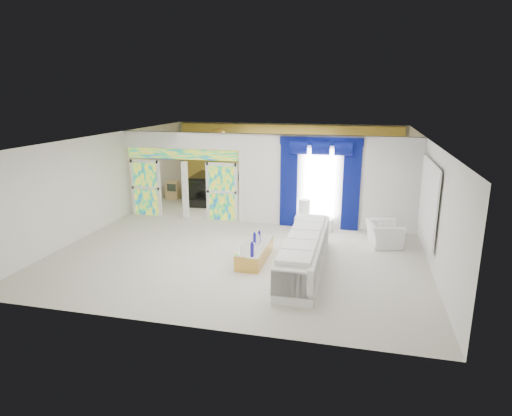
% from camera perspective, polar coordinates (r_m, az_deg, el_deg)
% --- Properties ---
extents(floor, '(12.00, 12.00, 0.00)m').
position_cam_1_polar(floor, '(13.94, -0.05, -3.07)').
color(floor, '#B7AF9E').
rests_on(floor, ground).
extents(dividing_wall, '(5.70, 0.18, 3.00)m').
position_cam_1_polar(dividing_wall, '(14.21, 9.38, 3.33)').
color(dividing_wall, white).
rests_on(dividing_wall, ground).
extents(dividing_header, '(4.30, 0.18, 0.55)m').
position_cam_1_polar(dividing_header, '(15.20, -9.78, 8.74)').
color(dividing_header, white).
rests_on(dividing_header, dividing_wall).
extents(stained_panel_left, '(0.95, 0.04, 2.00)m').
position_cam_1_polar(stained_panel_left, '(16.07, -14.20, 2.59)').
color(stained_panel_left, '#994C3F').
rests_on(stained_panel_left, ground).
extents(stained_panel_right, '(0.95, 0.04, 2.00)m').
position_cam_1_polar(stained_panel_right, '(14.98, -4.47, 2.13)').
color(stained_panel_right, '#994C3F').
rests_on(stained_panel_right, ground).
extents(stained_transom, '(4.00, 0.05, 0.35)m').
position_cam_1_polar(stained_transom, '(15.25, -9.70, 6.96)').
color(stained_transom, '#994C3F').
rests_on(stained_transom, dividing_header).
extents(window_pane, '(1.00, 0.02, 2.30)m').
position_cam_1_polar(window_pane, '(14.14, 8.33, 3.11)').
color(window_pane, white).
rests_on(window_pane, dividing_wall).
extents(blue_drape_left, '(0.55, 0.10, 2.80)m').
position_cam_1_polar(blue_drape_left, '(14.24, 4.30, 3.10)').
color(blue_drape_left, '#070343').
rests_on(blue_drape_left, ground).
extents(blue_drape_right, '(0.55, 0.10, 2.80)m').
position_cam_1_polar(blue_drape_right, '(14.07, 12.37, 2.65)').
color(blue_drape_right, '#070343').
rests_on(blue_drape_right, ground).
extents(blue_pelmet, '(2.60, 0.12, 0.25)m').
position_cam_1_polar(blue_pelmet, '(13.90, 8.53, 8.62)').
color(blue_pelmet, '#070343').
rests_on(blue_pelmet, dividing_wall).
extents(wall_mirror, '(0.04, 2.70, 1.90)m').
position_cam_1_polar(wall_mirror, '(12.35, 21.68, 0.96)').
color(wall_mirror, white).
rests_on(wall_mirror, ground).
extents(gold_curtains, '(9.70, 0.12, 2.90)m').
position_cam_1_polar(gold_curtains, '(19.25, 4.08, 6.49)').
color(gold_curtains, gold).
rests_on(gold_curtains, ground).
extents(white_sofa, '(0.89, 4.14, 0.79)m').
position_cam_1_polar(white_sofa, '(11.00, 6.36, -5.98)').
color(white_sofa, white).
rests_on(white_sofa, ground).
extents(coffee_table, '(0.62, 1.86, 0.41)m').
position_cam_1_polar(coffee_table, '(11.57, -0.15, -5.81)').
color(coffee_table, gold).
rests_on(coffee_table, ground).
extents(console_table, '(1.20, 0.38, 0.40)m').
position_cam_1_polar(console_table, '(14.19, 7.51, -2.03)').
color(console_table, white).
rests_on(console_table, ground).
extents(table_lamp, '(0.36, 0.36, 0.58)m').
position_cam_1_polar(table_lamp, '(14.08, 6.36, -0.05)').
color(table_lamp, white).
rests_on(table_lamp, console_table).
extents(armchair, '(1.13, 1.22, 0.68)m').
position_cam_1_polar(armchair, '(13.13, 16.37, -3.28)').
color(armchair, white).
rests_on(armchair, ground).
extents(grand_piano, '(1.64, 2.07, 0.99)m').
position_cam_1_polar(grand_piano, '(18.37, -5.70, 2.87)').
color(grand_piano, black).
rests_on(grand_piano, ground).
extents(piano_bench, '(0.92, 0.41, 0.30)m').
position_cam_1_polar(piano_bench, '(16.98, -7.43, 0.62)').
color(piano_bench, black).
rests_on(piano_bench, ground).
extents(tv_console, '(0.54, 0.50, 0.74)m').
position_cam_1_polar(tv_console, '(18.48, -10.81, 2.35)').
color(tv_console, tan).
rests_on(tv_console, ground).
extents(chandelier, '(0.60, 0.60, 0.60)m').
position_cam_1_polar(chandelier, '(17.24, -4.92, 9.35)').
color(chandelier, gold).
rests_on(chandelier, ceiling).
extents(decanters, '(0.18, 1.26, 0.28)m').
position_cam_1_polar(decanters, '(11.41, -0.11, -4.48)').
color(decanters, silver).
rests_on(decanters, coffee_table).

